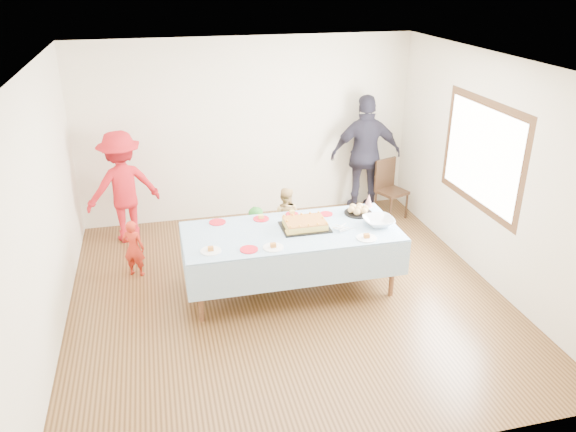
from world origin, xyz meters
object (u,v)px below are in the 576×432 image
Objects in this scene: birthday_cake at (305,224)px; dining_chair at (389,185)px; party_table at (291,235)px; adult_left at (123,187)px.

birthday_cake is 0.62× the size of dining_chair.
party_table is 2.67m from dining_chair.
adult_left is (-3.92, 0.10, 0.29)m from dining_chair.
dining_chair is (1.81, 1.73, -0.32)m from birthday_cake.
adult_left is at bearing 135.87° from party_table.
dining_chair is 3.93m from adult_left.
birthday_cake reaches higher than party_table.
adult_left is at bearing 157.84° from dining_chair.
dining_chair is at bearing 161.64° from adult_left.
birthday_cake is 0.35× the size of adult_left.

